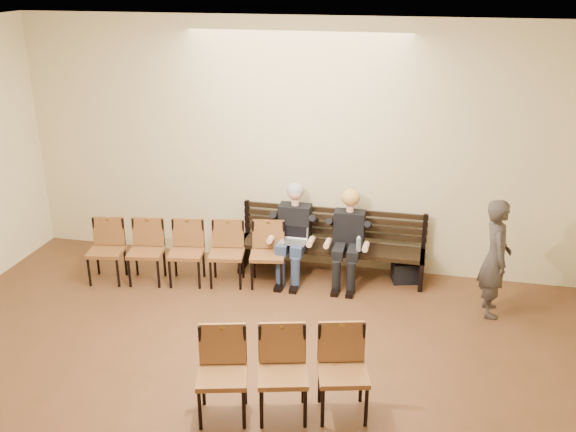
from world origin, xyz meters
The scene contains 10 objects.
room_walls centered at (0.00, 0.79, 2.54)m, with size 8.02×10.01×3.51m.
bench centered at (0.56, 4.65, 0.23)m, with size 2.60×0.90×0.45m, color black.
seated_man centered at (0.06, 4.53, 0.65)m, with size 0.54×0.75×1.31m, color black, non-canonical shape.
seated_woman centered at (0.82, 4.53, 0.60)m, with size 0.51×0.71×1.20m, color black, non-canonical shape.
laptop centered at (0.09, 4.35, 0.58)m, with size 0.36×0.28×0.26m, color silver.
water_bottle centered at (0.99, 4.28, 0.55)m, with size 0.06×0.06×0.21m, color silver.
bag centered at (1.63, 4.70, 0.15)m, with size 0.40×0.27×0.29m, color black.
passerby centered at (2.69, 4.05, 0.87)m, with size 0.64×0.42×1.74m, color #342F2B.
chair_row_front centered at (-1.32, 4.00, 0.44)m, with size 2.68×0.48×0.87m, color brown.
chair_row_back centered at (0.60, 1.55, 0.45)m, with size 1.62×0.49×0.90m, color brown.
Camera 1 is at (1.76, -3.44, 4.09)m, focal length 40.00 mm.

